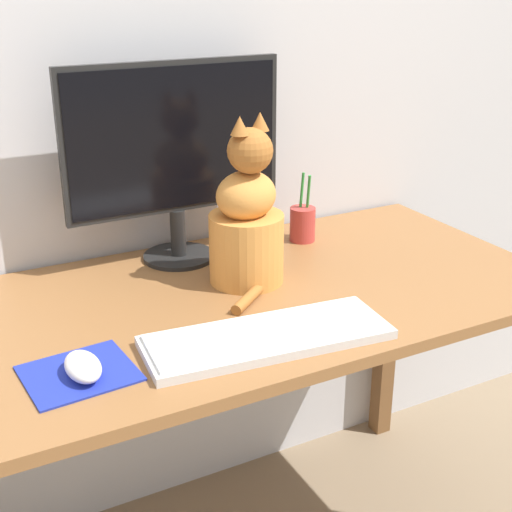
# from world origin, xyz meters

# --- Properties ---
(wall_back) EXTENTS (7.00, 0.04, 2.50)m
(wall_back) POSITION_xyz_m (0.00, 0.37, 1.25)
(wall_back) COLOR silver
(wall_back) RESTS_ON ground_plane
(desk) EXTENTS (1.39, 0.69, 0.76)m
(desk) POSITION_xyz_m (0.00, 0.00, 0.65)
(desk) COLOR brown
(desk) RESTS_ON ground_plane
(monitor) EXTENTS (0.52, 0.17, 0.46)m
(monitor) POSITION_xyz_m (-0.04, 0.25, 1.02)
(monitor) COLOR black
(monitor) RESTS_ON desk
(keyboard) EXTENTS (0.48, 0.21, 0.02)m
(keyboard) POSITION_xyz_m (-0.05, -0.21, 0.77)
(keyboard) COLOR silver
(keyboard) RESTS_ON desk
(mousepad_left) EXTENTS (0.19, 0.17, 0.00)m
(mousepad_left) POSITION_xyz_m (-0.39, -0.16, 0.76)
(mousepad_left) COLOR #1E2D9E
(mousepad_left) RESTS_ON desk
(computer_mouse_left) EXTENTS (0.06, 0.10, 0.04)m
(computer_mouse_left) POSITION_xyz_m (-0.38, -0.18, 0.78)
(computer_mouse_left) COLOR white
(computer_mouse_left) RESTS_ON mousepad_left
(cat) EXTENTS (0.21, 0.26, 0.37)m
(cat) POSITION_xyz_m (0.05, 0.05, 0.89)
(cat) COLOR #D6893D
(cat) RESTS_ON desk
(pen_cup) EXTENTS (0.06, 0.06, 0.17)m
(pen_cup) POSITION_xyz_m (0.29, 0.22, 0.80)
(pen_cup) COLOR #B23833
(pen_cup) RESTS_ON desk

